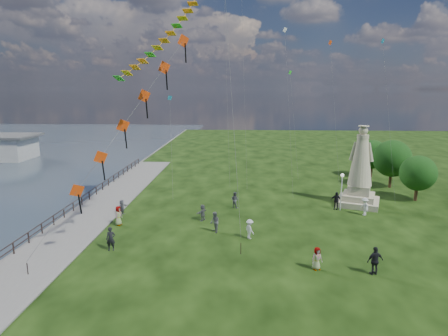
# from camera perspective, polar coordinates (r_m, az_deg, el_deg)

# --- Properties ---
(waterfront) EXTENTS (200.00, 200.00, 1.51)m
(waterfront) POSITION_cam_1_polar(r_m,az_deg,el_deg) (37.66, -22.32, -7.78)
(waterfront) COLOR #384754
(waterfront) RESTS_ON ground
(statue) EXTENTS (5.34, 5.34, 8.41)m
(statue) POSITION_cam_1_polar(r_m,az_deg,el_deg) (41.78, 20.01, -1.08)
(statue) COLOR tan
(statue) RESTS_ON ground
(lamppost) EXTENTS (0.35, 0.35, 3.83)m
(lamppost) POSITION_cam_1_polar(r_m,az_deg,el_deg) (39.32, 17.51, -2.32)
(lamppost) COLOR silver
(lamppost) RESTS_ON ground
(tree_row) EXTENTS (5.02, 15.20, 5.98)m
(tree_row) POSITION_cam_1_polar(r_m,az_deg,el_deg) (50.75, 24.21, 1.04)
(tree_row) COLOR #382314
(tree_row) RESTS_ON ground
(person_0) EXTENTS (0.75, 0.56, 1.85)m
(person_0) POSITION_cam_1_polar(r_m,az_deg,el_deg) (30.11, -16.87, -10.30)
(person_0) COLOR black
(person_0) RESTS_ON ground
(person_1) EXTENTS (0.83, 1.02, 1.81)m
(person_1) POSITION_cam_1_polar(r_m,az_deg,el_deg) (32.31, -1.42, -8.26)
(person_1) COLOR #595960
(person_1) RESTS_ON ground
(person_2) EXTENTS (1.01, 1.19, 1.65)m
(person_2) POSITION_cam_1_polar(r_m,az_deg,el_deg) (31.12, 3.94, -9.26)
(person_2) COLOR silver
(person_2) RESTS_ON ground
(person_3) EXTENTS (1.26, 0.87, 1.95)m
(person_3) POSITION_cam_1_polar(r_m,az_deg,el_deg) (27.27, 22.03, -12.97)
(person_3) COLOR black
(person_3) RESTS_ON ground
(person_4) EXTENTS (0.90, 0.73, 1.60)m
(person_4) POSITION_cam_1_polar(r_m,az_deg,el_deg) (26.84, 13.97, -13.24)
(person_4) COLOR #595960
(person_4) RESTS_ON ground
(person_5) EXTENTS (1.00, 1.52, 1.51)m
(person_5) POSITION_cam_1_polar(r_m,az_deg,el_deg) (38.01, -15.27, -5.81)
(person_5) COLOR #595960
(person_5) RESTS_ON ground
(person_7) EXTENTS (0.97, 0.85, 1.69)m
(person_7) POSITION_cam_1_polar(r_m,az_deg,el_deg) (38.81, 1.64, -4.87)
(person_7) COLOR #595960
(person_7) RESTS_ON ground
(person_8) EXTENTS (0.86, 1.25, 1.77)m
(person_8) POSITION_cam_1_polar(r_m,az_deg,el_deg) (38.99, 20.64, -5.52)
(person_8) COLOR silver
(person_8) RESTS_ON ground
(person_9) EXTENTS (1.22, 0.99, 1.85)m
(person_9) POSITION_cam_1_polar(r_m,az_deg,el_deg) (39.93, 16.72, -4.78)
(person_9) COLOR black
(person_9) RESTS_ON ground
(person_10) EXTENTS (0.70, 0.96, 1.78)m
(person_10) POSITION_cam_1_polar(r_m,az_deg,el_deg) (35.26, -15.79, -7.00)
(person_10) COLOR #595960
(person_10) RESTS_ON ground
(person_11) EXTENTS (1.23, 1.55, 1.55)m
(person_11) POSITION_cam_1_polar(r_m,az_deg,el_deg) (35.18, -3.29, -6.80)
(person_11) COLOR #595960
(person_11) RESTS_ON ground
(red_kite_train) EXTENTS (9.71, 9.35, 16.34)m
(red_kite_train) POSITION_cam_1_polar(r_m,az_deg,el_deg) (28.87, -13.86, 7.75)
(red_kite_train) COLOR black
(red_kite_train) RESTS_ON ground
(small_kites) EXTENTS (25.45, 15.59, 25.71)m
(small_kites) POSITION_cam_1_polar(r_m,az_deg,el_deg) (47.61, 7.85, 15.01)
(small_kites) COLOR #197197
(small_kites) RESTS_ON ground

